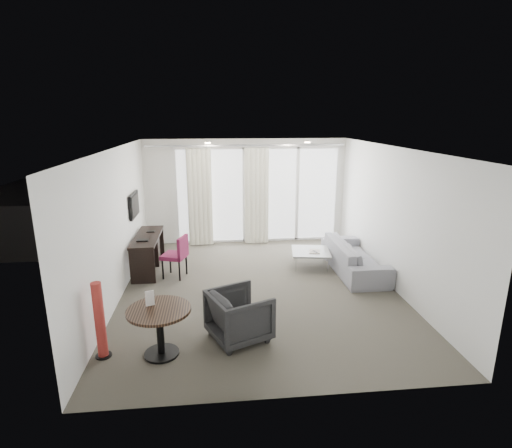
{
  "coord_description": "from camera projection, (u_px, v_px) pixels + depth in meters",
  "views": [
    {
      "loc": [
        -0.77,
        -6.84,
        3.14
      ],
      "look_at": [
        0.0,
        0.6,
        1.1
      ],
      "focal_mm": 28.0,
      "sensor_mm": 36.0,
      "label": 1
    }
  ],
  "objects": [
    {
      "name": "balustrade",
      "position": [
        248.0,
        199.0,
        13.08
      ],
      "size": [
        5.5,
        0.06,
        1.05
      ],
      "primitive_type": null,
      "color": "#B2B2B7",
      "rests_on": "terrace_slab"
    },
    {
      "name": "wall_left",
      "position": [
        116.0,
        226.0,
        6.88
      ],
      "size": [
        0.0,
        6.0,
        2.6
      ],
      "primitive_type": "cube",
      "color": "silver",
      "rests_on": "ground"
    },
    {
      "name": "remote",
      "position": [
        315.0,
        252.0,
        8.39
      ],
      "size": [
        0.1,
        0.19,
        0.02
      ],
      "primitive_type": null,
      "rotation": [
        0.0,
        0.0,
        0.27
      ],
      "color": "black",
      "rests_on": "coffee_table"
    },
    {
      "name": "rattan_chair_a",
      "position": [
        267.0,
        210.0,
        11.77
      ],
      "size": [
        0.71,
        0.71,
        0.87
      ],
      "primitive_type": null,
      "rotation": [
        0.0,
        0.0,
        -0.23
      ],
      "color": "brown",
      "rests_on": "terrace_slab"
    },
    {
      "name": "curtain_left",
      "position": [
        200.0,
        198.0,
        9.75
      ],
      "size": [
        0.6,
        0.2,
        2.38
      ],
      "primitive_type": null,
      "color": "silver",
      "rests_on": "ground"
    },
    {
      "name": "sofa",
      "position": [
        354.0,
        257.0,
        8.27
      ],
      "size": [
        0.84,
        2.14,
        0.62
      ],
      "primitive_type": "imported",
      "rotation": [
        0.0,
        0.0,
        1.57
      ],
      "color": "gray",
      "rests_on": "floor"
    },
    {
      "name": "window_frame",
      "position": [
        258.0,
        195.0,
        10.04
      ],
      "size": [
        4.1,
        0.06,
        2.44
      ],
      "primitive_type": null,
      "color": "white",
      "rests_on": "ground"
    },
    {
      "name": "desk_chair",
      "position": [
        174.0,
        256.0,
        7.94
      ],
      "size": [
        0.59,
        0.57,
        0.86
      ],
      "primitive_type": null,
      "rotation": [
        0.0,
        0.0,
        -0.32
      ],
      "color": "maroon",
      "rests_on": "floor"
    },
    {
      "name": "curtain_right",
      "position": [
        257.0,
        196.0,
        9.89
      ],
      "size": [
        0.6,
        0.2,
        2.38
      ],
      "primitive_type": null,
      "color": "silver",
      "rests_on": "ground"
    },
    {
      "name": "downlight_a",
      "position": [
        208.0,
        143.0,
        8.24
      ],
      "size": [
        0.12,
        0.12,
        0.02
      ],
      "primitive_type": "cylinder",
      "color": "#FFE0B2",
      "rests_on": "ceiling"
    },
    {
      "name": "downlight_b",
      "position": [
        307.0,
        142.0,
        8.45
      ],
      "size": [
        0.12,
        0.12,
        0.02
      ],
      "primitive_type": "cylinder",
      "color": "#FFE0B2",
      "rests_on": "ceiling"
    },
    {
      "name": "desk",
      "position": [
        148.0,
        253.0,
        8.33
      ],
      "size": [
        0.49,
        1.57,
        0.74
      ],
      "primitive_type": null,
      "color": "black",
      "rests_on": "floor"
    },
    {
      "name": "floor",
      "position": [
        259.0,
        289.0,
        7.47
      ],
      "size": [
        5.0,
        6.0,
        0.0
      ],
      "primitive_type": "cube",
      "color": "#48443A",
      "rests_on": "ground"
    },
    {
      "name": "ceiling",
      "position": [
        260.0,
        148.0,
        6.79
      ],
      "size": [
        5.0,
        6.0,
        0.0
      ],
      "primitive_type": "cube",
      "color": "white",
      "rests_on": "ground"
    },
    {
      "name": "wall_front",
      "position": [
        291.0,
        294.0,
        4.25
      ],
      "size": [
        5.0,
        0.0,
        2.6
      ],
      "primitive_type": "cube",
      "color": "silver",
      "rests_on": "ground"
    },
    {
      "name": "tub_armchair",
      "position": [
        239.0,
        316.0,
        5.72
      ],
      "size": [
        1.04,
        1.03,
        0.73
      ],
      "primitive_type": "imported",
      "rotation": [
        0.0,
        0.0,
        1.98
      ],
      "color": "#252526",
      "rests_on": "floor"
    },
    {
      "name": "window_panel",
      "position": [
        258.0,
        195.0,
        10.05
      ],
      "size": [
        4.0,
        0.02,
        2.38
      ],
      "primitive_type": null,
      "color": "white",
      "rests_on": "ground"
    },
    {
      "name": "round_table",
      "position": [
        160.0,
        332.0,
        5.34
      ],
      "size": [
        1.04,
        1.04,
        0.68
      ],
      "primitive_type": null,
      "rotation": [
        0.0,
        0.0,
        -0.26
      ],
      "color": "black",
      "rests_on": "floor"
    },
    {
      "name": "terrace_slab",
      "position": [
        252.0,
        227.0,
        11.83
      ],
      "size": [
        5.6,
        3.0,
        0.12
      ],
      "primitive_type": "cube",
      "color": "#4D4D50",
      "rests_on": "ground"
    },
    {
      "name": "rattan_chair_b",
      "position": [
        299.0,
        211.0,
        11.68
      ],
      "size": [
        0.6,
        0.6,
        0.87
      ],
      "primitive_type": null,
      "rotation": [
        0.0,
        0.0,
        -0.02
      ],
      "color": "brown",
      "rests_on": "terrace_slab"
    },
    {
      "name": "magazine",
      "position": [
        315.0,
        252.0,
        8.43
      ],
      "size": [
        0.31,
        0.36,
        0.02
      ],
      "primitive_type": null,
      "rotation": [
        0.0,
        0.0,
        -0.25
      ],
      "color": "gray",
      "rests_on": "coffee_table"
    },
    {
      "name": "wall_right",
      "position": [
        394.0,
        218.0,
        7.38
      ],
      "size": [
        0.0,
        6.0,
        2.6
      ],
      "primitive_type": "cube",
      "color": "silver",
      "rests_on": "ground"
    },
    {
      "name": "curtain_track",
      "position": [
        246.0,
        145.0,
        9.53
      ],
      "size": [
        4.8,
        0.04,
        0.04
      ],
      "primitive_type": null,
      "color": "#B2B2B7",
      "rests_on": "ceiling"
    },
    {
      "name": "rattan_table",
      "position": [
        305.0,
        220.0,
        11.34
      ],
      "size": [
        0.6,
        0.6,
        0.54
      ],
      "primitive_type": null,
      "rotation": [
        0.0,
        0.0,
        0.12
      ],
      "color": "brown",
      "rests_on": "terrace_slab"
    },
    {
      "name": "coffee_table",
      "position": [
        310.0,
        259.0,
        8.54
      ],
      "size": [
        0.9,
        0.9,
        0.36
      ],
      "primitive_type": null,
      "rotation": [
        0.0,
        0.0,
        -0.16
      ],
      "color": "gray",
      "rests_on": "floor"
    },
    {
      "name": "tv",
      "position": [
        134.0,
        205.0,
        8.26
      ],
      "size": [
        0.05,
        0.8,
        0.5
      ],
      "primitive_type": null,
      "color": "black",
      "rests_on": "wall_left"
    },
    {
      "name": "red_lamp",
      "position": [
        100.0,
        320.0,
        5.24
      ],
      "size": [
        0.24,
        0.24,
        1.07
      ],
      "primitive_type": "cylinder",
      "rotation": [
        0.0,
        0.0,
        -0.13
      ],
      "color": "#A82E28",
      "rests_on": "floor"
    },
    {
      "name": "menu_card",
      "position": [
        150.0,
        303.0,
        5.34
      ],
      "size": [
        0.11,
        0.06,
        0.21
      ],
      "primitive_type": null,
      "rotation": [
        0.0,
        0.0,
        0.34
      ],
      "color": "white",
      "rests_on": "round_table"
    }
  ]
}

